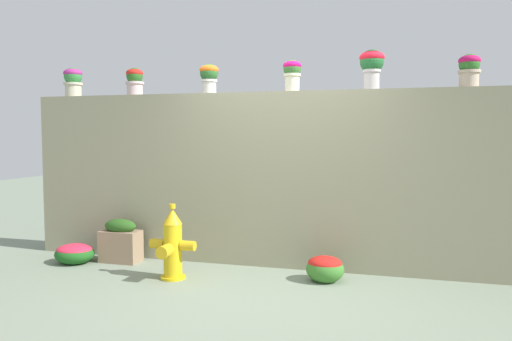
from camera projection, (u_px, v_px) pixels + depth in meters
name	position (u px, v px, depth m)	size (l,w,h in m)	color
ground_plane	(267.00, 288.00, 5.19)	(24.00, 24.00, 0.00)	gray
stone_wall	(286.00, 180.00, 6.01)	(6.69, 0.32, 2.09)	gray
potted_plant_0	(73.00, 80.00, 6.70)	(0.25, 0.25, 0.39)	beige
potted_plant_1	(135.00, 80.00, 6.47)	(0.24, 0.24, 0.36)	beige
potted_plant_2	(209.00, 75.00, 6.20)	(0.24, 0.24, 0.37)	beige
potted_plant_3	(292.00, 72.00, 5.93)	(0.22, 0.22, 0.38)	beige
potted_plant_4	(372.00, 64.00, 5.62)	(0.28, 0.28, 0.45)	#BBB1B0
potted_plant_5	(469.00, 68.00, 5.35)	(0.24, 0.24, 0.36)	beige
fire_hydrant	(172.00, 245.00, 5.48)	(0.53, 0.42, 0.83)	gold
flower_bush_left	(325.00, 268.00, 5.40)	(0.41, 0.37, 0.29)	#3E7E2E
flower_bush_right	(75.00, 253.00, 6.18)	(0.49, 0.44, 0.25)	#1D5B1D
planter_box	(121.00, 241.00, 6.23)	(0.49, 0.27, 0.54)	#96785D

